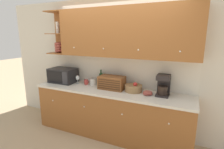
# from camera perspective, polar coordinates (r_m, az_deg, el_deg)

# --- Properties ---
(ground_plane) EXTENTS (24.00, 24.00, 0.00)m
(ground_plane) POSITION_cam_1_polar(r_m,az_deg,el_deg) (3.89, 1.40, -16.55)
(ground_plane) COLOR tan
(wall_back) EXTENTS (5.37, 0.06, 2.60)m
(wall_back) POSITION_cam_1_polar(r_m,az_deg,el_deg) (3.47, 1.71, 2.73)
(wall_back) COLOR beige
(wall_back) RESTS_ON ground_plane
(counter_unit) EXTENTS (2.99, 0.65, 0.91)m
(counter_unit) POSITION_cam_1_polar(r_m,az_deg,el_deg) (3.43, -0.67, -12.23)
(counter_unit) COLOR #935628
(counter_unit) RESTS_ON ground_plane
(backsplash_panel) EXTENTS (2.97, 0.01, 0.60)m
(backsplash_panel) POSITION_cam_1_polar(r_m,az_deg,el_deg) (3.45, 1.47, 1.20)
(backsplash_panel) COLOR silver
(backsplash_panel) RESTS_ON counter_unit
(upper_cabinets) EXTENTS (2.97, 0.36, 0.87)m
(upper_cabinets) POSITION_cam_1_polar(r_m,az_deg,el_deg) (3.17, 3.11, 13.44)
(upper_cabinets) COLOR #935628
(upper_cabinets) RESTS_ON backsplash_panel
(microwave) EXTENTS (0.56, 0.38, 0.30)m
(microwave) POSITION_cam_1_polar(r_m,az_deg,el_deg) (3.88, -15.75, -0.25)
(microwave) COLOR black
(microwave) RESTS_ON counter_unit
(wine_glass) EXTENTS (0.08, 0.08, 0.18)m
(wine_glass) POSITION_cam_1_polar(r_m,az_deg,el_deg) (3.70, -11.19, -1.15)
(wine_glass) COLOR silver
(wine_glass) RESTS_ON counter_unit
(mug) EXTENTS (0.09, 0.08, 0.10)m
(mug) POSITION_cam_1_polar(r_m,az_deg,el_deg) (3.63, -8.40, -2.42)
(mug) COLOR #B73D38
(mug) RESTS_ON counter_unit
(storage_canister) EXTENTS (0.13, 0.13, 0.14)m
(storage_canister) POSITION_cam_1_polar(r_m,az_deg,el_deg) (3.56, -6.07, -2.34)
(storage_canister) COLOR silver
(storage_canister) RESTS_ON counter_unit
(wine_bottle) EXTENTS (0.08, 0.08, 0.32)m
(wine_bottle) POSITION_cam_1_polar(r_m,az_deg,el_deg) (3.53, -3.63, -1.22)
(wine_bottle) COLOR #19381E
(wine_bottle) RESTS_ON counter_unit
(bread_box) EXTENTS (0.48, 0.28, 0.25)m
(bread_box) POSITION_cam_1_polar(r_m,az_deg,el_deg) (3.28, -0.07, -2.66)
(bread_box) COLOR brown
(bread_box) RESTS_ON counter_unit
(fruit_basket) EXTENTS (0.31, 0.31, 0.18)m
(fruit_basket) POSITION_cam_1_polar(r_m,az_deg,el_deg) (3.17, 7.01, -4.40)
(fruit_basket) COLOR #937047
(fruit_basket) RESTS_ON counter_unit
(bowl_stack_on_counter) EXTENTS (0.17, 0.17, 0.07)m
(bowl_stack_on_counter) POSITION_cam_1_polar(r_m,az_deg,el_deg) (3.04, 11.59, -5.93)
(bowl_stack_on_counter) COLOR #9E473D
(bowl_stack_on_counter) RESTS_ON counter_unit
(coffee_maker) EXTENTS (0.21, 0.23, 0.36)m
(coffee_maker) POSITION_cam_1_polar(r_m,az_deg,el_deg) (3.04, 16.40, -3.31)
(coffee_maker) COLOR black
(coffee_maker) RESTS_ON counter_unit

